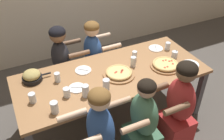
% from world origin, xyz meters
% --- Properties ---
extents(ground_plane, '(18.00, 18.00, 0.00)m').
position_xyz_m(ground_plane, '(0.00, 0.00, 0.00)').
color(ground_plane, '#514C47').
rests_on(ground_plane, ground).
extents(dining_table, '(2.26, 0.94, 0.76)m').
position_xyz_m(dining_table, '(0.00, 0.00, 0.68)').
color(dining_table, '#996B42').
rests_on(dining_table, ground).
extents(pizza_board_main, '(0.38, 0.38, 0.05)m').
position_xyz_m(pizza_board_main, '(0.06, -0.06, 0.78)').
color(pizza_board_main, '#996B42').
rests_on(pizza_board_main, dining_table).
extents(pizza_board_second, '(0.37, 0.37, 0.05)m').
position_xyz_m(pizza_board_second, '(0.65, -0.16, 0.78)').
color(pizza_board_second, '#996B42').
rests_on(pizza_board_second, dining_table).
extents(skillet_bowl, '(0.32, 0.22, 0.13)m').
position_xyz_m(skillet_bowl, '(-0.87, 0.27, 0.81)').
color(skillet_bowl, black).
rests_on(skillet_bowl, dining_table).
extents(empty_plate_a, '(0.19, 0.19, 0.02)m').
position_xyz_m(empty_plate_a, '(0.78, 0.25, 0.76)').
color(empty_plate_a, white).
rests_on(empty_plate_a, dining_table).
extents(empty_plate_b, '(0.18, 0.18, 0.02)m').
position_xyz_m(empty_plate_b, '(-0.46, -0.08, 0.76)').
color(empty_plate_b, white).
rests_on(empty_plate_b, dining_table).
extents(empty_plate_c, '(0.21, 0.21, 0.02)m').
position_xyz_m(empty_plate_c, '(0.95, -0.26, 0.76)').
color(empty_plate_c, white).
rests_on(empty_plate_c, dining_table).
extents(empty_plate_d, '(0.19, 0.19, 0.02)m').
position_xyz_m(empty_plate_d, '(-0.29, 0.20, 0.76)').
color(empty_plate_d, white).
rests_on(empty_plate_d, dining_table).
extents(cocktail_glass_blue, '(0.08, 0.08, 0.11)m').
position_xyz_m(cocktail_glass_blue, '(0.88, -0.04, 0.80)').
color(cocktail_glass_blue, silver).
rests_on(cocktail_glass_blue, dining_table).
extents(drinking_glass_a, '(0.07, 0.07, 0.11)m').
position_xyz_m(drinking_glass_a, '(-0.61, 0.14, 0.81)').
color(drinking_glass_a, silver).
rests_on(drinking_glass_a, dining_table).
extents(drinking_glass_b, '(0.08, 0.08, 0.13)m').
position_xyz_m(drinking_glass_b, '(-0.77, -0.33, 0.81)').
color(drinking_glass_b, silver).
rests_on(drinking_glass_b, dining_table).
extents(drinking_glass_c, '(0.07, 0.07, 0.14)m').
position_xyz_m(drinking_glass_c, '(-0.42, -0.23, 0.82)').
color(drinking_glass_c, silver).
rests_on(drinking_glass_c, dining_table).
extents(drinking_glass_d, '(0.08, 0.08, 0.13)m').
position_xyz_m(drinking_glass_d, '(-0.18, -0.23, 0.82)').
color(drinking_glass_d, silver).
rests_on(drinking_glass_d, dining_table).
extents(drinking_glass_e, '(0.07, 0.07, 0.10)m').
position_xyz_m(drinking_glass_e, '(0.80, -0.36, 0.80)').
color(drinking_glass_e, silver).
rests_on(drinking_glass_e, dining_table).
extents(drinking_glass_f, '(0.07, 0.07, 0.10)m').
position_xyz_m(drinking_glass_f, '(-0.60, -0.15, 0.80)').
color(drinking_glass_f, silver).
rests_on(drinking_glass_f, dining_table).
extents(drinking_glass_g, '(0.07, 0.07, 0.13)m').
position_xyz_m(drinking_glass_g, '(0.30, 0.02, 0.81)').
color(drinking_glass_g, silver).
rests_on(drinking_glass_g, dining_table).
extents(drinking_glass_h, '(0.06, 0.06, 0.13)m').
position_xyz_m(drinking_glass_h, '(0.37, 0.12, 0.81)').
color(drinking_glass_h, silver).
rests_on(drinking_glass_h, dining_table).
extents(drinking_glass_i, '(0.07, 0.07, 0.10)m').
position_xyz_m(drinking_glass_i, '(0.92, 0.17, 0.80)').
color(drinking_glass_i, silver).
rests_on(drinking_glass_i, dining_table).
extents(drinking_glass_j, '(0.07, 0.07, 0.11)m').
position_xyz_m(drinking_glass_j, '(-0.93, -0.08, 0.81)').
color(drinking_glass_j, silver).
rests_on(drinking_glass_j, dining_table).
extents(diner_near_center, '(0.51, 0.40, 1.13)m').
position_xyz_m(diner_near_center, '(0.01, -0.69, 0.51)').
color(diner_near_center, '#477556').
rests_on(diner_near_center, ground).
extents(diner_far_center, '(0.51, 0.40, 1.12)m').
position_xyz_m(diner_far_center, '(0.04, 0.69, 0.52)').
color(diner_far_center, '#2D5193').
rests_on(diner_far_center, ground).
extents(diner_far_midleft, '(0.51, 0.40, 1.15)m').
position_xyz_m(diner_far_midleft, '(-0.42, 0.69, 0.54)').
color(diner_far_midleft, '#232328').
rests_on(diner_far_midleft, ground).
extents(diner_near_midright, '(0.51, 0.40, 1.19)m').
position_xyz_m(diner_near_midright, '(0.46, -0.69, 0.56)').
color(diner_near_midright, '#B22D2D').
rests_on(diner_near_midright, ground).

